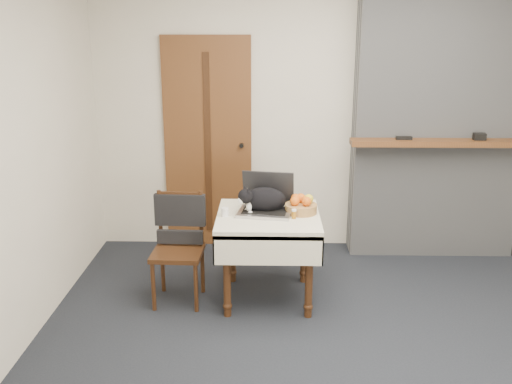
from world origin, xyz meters
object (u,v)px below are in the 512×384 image
(side_table, at_px, (268,228))
(cat, at_px, (265,200))
(door, at_px, (208,144))
(laptop, at_px, (266,202))
(cream_jar, at_px, (225,212))
(chair, at_px, (179,232))
(fruit_basket, at_px, (301,206))
(pill_bottle, at_px, (294,214))

(side_table, xyz_separation_m, cat, (-0.02, 0.06, 0.21))
(door, height_order, laptop, door)
(cream_jar, bearing_deg, side_table, 8.52)
(laptop, height_order, chair, laptop)
(laptop, xyz_separation_m, chair, (-0.67, -0.06, -0.23))
(cream_jar, relative_size, fruit_basket, 0.27)
(cream_jar, height_order, chair, chair)
(cat, xyz_separation_m, pill_bottle, (0.22, -0.15, -0.06))
(fruit_basket, bearing_deg, laptop, 174.70)
(side_table, relative_size, cat, 1.64)
(cream_jar, distance_m, pill_bottle, 0.52)
(side_table, distance_m, pill_bottle, 0.26)
(door, height_order, fruit_basket, door)
(door, relative_size, laptop, 4.45)
(side_table, height_order, chair, chair)
(chair, bearing_deg, door, 86.39)
(cat, distance_m, chair, 0.71)
(laptop, relative_size, cat, 0.94)
(cream_jar, relative_size, pill_bottle, 0.91)
(pill_bottle, distance_m, chair, 0.91)
(door, distance_m, side_table, 1.36)
(cat, height_order, fruit_basket, cat)
(side_table, height_order, cream_jar, cream_jar)
(cat, distance_m, fruit_basket, 0.28)
(cat, bearing_deg, chair, 158.77)
(fruit_basket, bearing_deg, pill_bottle, -113.03)
(door, relative_size, side_table, 2.56)
(laptop, bearing_deg, chair, -166.55)
(laptop, xyz_separation_m, cat, (-0.01, -0.01, 0.02))
(fruit_basket, height_order, chair, chair)
(side_table, bearing_deg, pill_bottle, -25.93)
(pill_bottle, bearing_deg, laptop, 141.46)
(door, bearing_deg, fruit_basket, -53.37)
(cat, distance_m, pill_bottle, 0.27)
(laptop, bearing_deg, fruit_basket, 3.48)
(door, height_order, cream_jar, door)
(fruit_basket, bearing_deg, side_table, -169.12)
(cat, bearing_deg, fruit_basket, -27.29)
(door, distance_m, chair, 1.23)
(side_table, height_order, cat, cat)
(laptop, bearing_deg, side_table, -67.81)
(cat, height_order, chair, cat)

